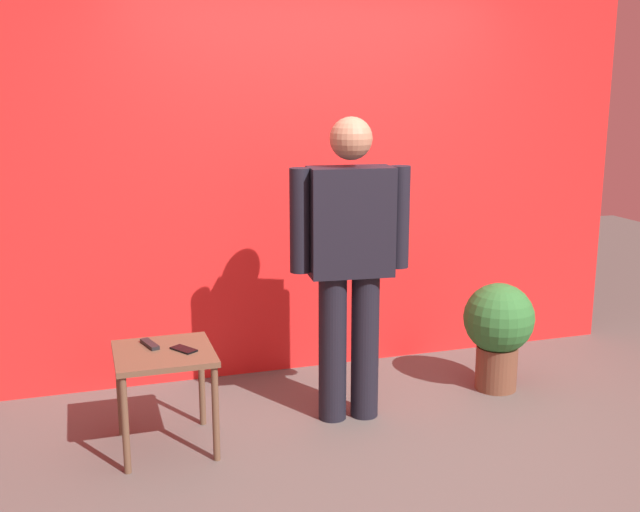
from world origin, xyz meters
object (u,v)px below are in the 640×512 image
at_px(cell_phone, 184,349).
at_px(tv_remote, 150,344).
at_px(side_table, 164,366).
at_px(potted_plant, 498,327).
at_px(standing_person, 350,255).

xyz_separation_m(cell_phone, tv_remote, (-0.16, 0.12, 0.01)).
xyz_separation_m(side_table, potted_plant, (2.08, 0.18, -0.05)).
bearing_deg(cell_phone, tv_remote, 110.22).
relative_size(side_table, potted_plant, 0.79).
height_order(side_table, potted_plant, potted_plant).
height_order(side_table, cell_phone, cell_phone).
relative_size(cell_phone, potted_plant, 0.21).
relative_size(cell_phone, tv_remote, 0.85).
relative_size(side_table, tv_remote, 3.18).
relative_size(standing_person, side_table, 3.19).
height_order(standing_person, side_table, standing_person).
bearing_deg(cell_phone, standing_person, -27.03).
xyz_separation_m(cell_phone, potted_plant, (1.98, 0.21, -0.14)).
bearing_deg(side_table, tv_remote, 121.39).
distance_m(side_table, potted_plant, 2.09).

